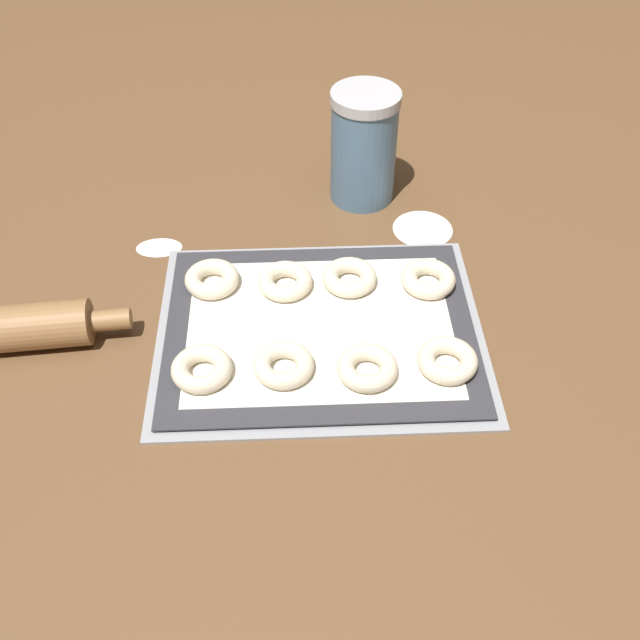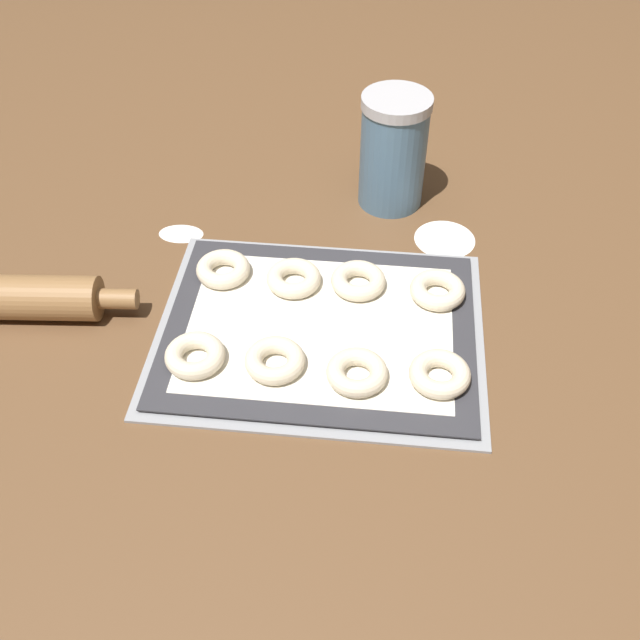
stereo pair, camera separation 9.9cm
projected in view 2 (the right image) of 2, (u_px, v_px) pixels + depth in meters
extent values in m
plane|color=brown|center=(332.00, 322.00, 0.98)|extent=(2.80, 2.80, 0.00)
cube|color=#93969B|center=(320.00, 330.00, 0.96)|extent=(0.42, 0.34, 0.01)
cube|color=#333338|center=(320.00, 327.00, 0.96)|extent=(0.39, 0.31, 0.00)
cube|color=silver|center=(320.00, 327.00, 0.96)|extent=(0.34, 0.26, 0.00)
torus|color=beige|center=(195.00, 355.00, 0.91)|extent=(0.07, 0.07, 0.02)
torus|color=beige|center=(275.00, 360.00, 0.90)|extent=(0.07, 0.07, 0.02)
torus|color=beige|center=(357.00, 372.00, 0.89)|extent=(0.07, 0.07, 0.02)
torus|color=beige|center=(440.00, 374.00, 0.89)|extent=(0.07, 0.07, 0.02)
torus|color=beige|center=(223.00, 269.00, 1.02)|extent=(0.07, 0.07, 0.02)
torus|color=beige|center=(294.00, 278.00, 1.01)|extent=(0.07, 0.07, 0.02)
torus|color=beige|center=(358.00, 281.00, 1.00)|extent=(0.07, 0.07, 0.02)
torus|color=beige|center=(437.00, 290.00, 0.99)|extent=(0.07, 0.07, 0.02)
cylinder|color=slate|center=(393.00, 156.00, 1.12)|extent=(0.10, 0.10, 0.16)
cylinder|color=#B2B2B7|center=(397.00, 102.00, 1.05)|extent=(0.10, 0.10, 0.02)
cylinder|color=olive|center=(118.00, 299.00, 0.97)|extent=(0.05, 0.03, 0.03)
ellipsoid|color=white|center=(445.00, 238.00, 1.10)|extent=(0.09, 0.09, 0.00)
ellipsoid|color=white|center=(181.00, 233.00, 1.11)|extent=(0.07, 0.04, 0.00)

